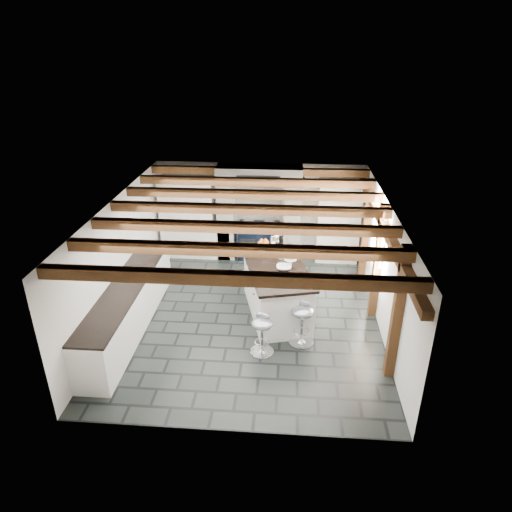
# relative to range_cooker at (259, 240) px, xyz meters

# --- Properties ---
(ground) EXTENTS (6.00, 6.00, 0.00)m
(ground) POSITION_rel_range_cooker_xyz_m (0.00, -2.68, -0.47)
(ground) COLOR black
(ground) RESTS_ON ground
(room_shell) EXTENTS (6.00, 6.03, 6.00)m
(room_shell) POSITION_rel_range_cooker_xyz_m (-0.61, -1.26, 0.60)
(room_shell) COLOR silver
(room_shell) RESTS_ON ground
(range_cooker) EXTENTS (1.00, 0.63, 0.99)m
(range_cooker) POSITION_rel_range_cooker_xyz_m (0.00, 0.00, 0.00)
(range_cooker) COLOR black
(range_cooker) RESTS_ON ground
(kitchen_island) EXTENTS (1.54, 2.26, 1.36)m
(kitchen_island) POSITION_rel_range_cooker_xyz_m (0.52, -2.56, 0.06)
(kitchen_island) COLOR white
(kitchen_island) RESTS_ON ground
(bar_stool_near) EXTENTS (0.55, 0.55, 0.85)m
(bar_stool_near) POSITION_rel_range_cooker_xyz_m (1.02, -3.52, 0.06)
(bar_stool_near) COLOR silver
(bar_stool_near) RESTS_ON ground
(bar_stool_far) EXTENTS (0.48, 0.48, 0.76)m
(bar_stool_far) POSITION_rel_range_cooker_xyz_m (0.33, -3.87, 0.01)
(bar_stool_far) COLOR silver
(bar_stool_far) RESTS_ON ground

